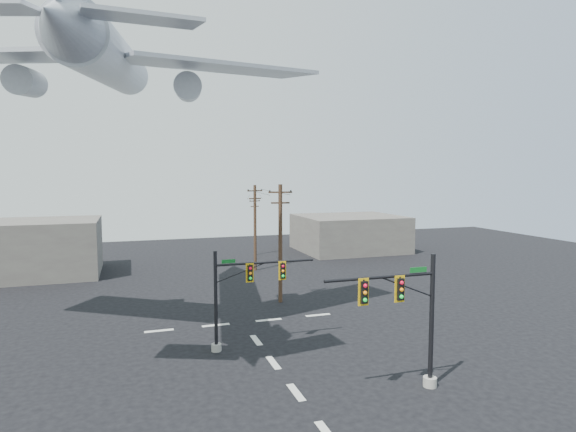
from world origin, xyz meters
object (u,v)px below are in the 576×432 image
object	(u,v)px
utility_pole_a	(280,241)
airliner	(109,61)
signal_mast_near	(410,319)
utility_pole_c	(255,225)
signal_mast_far	(238,296)
utility_pole_b	(255,226)

from	to	relation	value
utility_pole_a	airliner	distance (m)	18.97
utility_pole_a	signal_mast_near	bearing A→B (deg)	-77.70
utility_pole_c	signal_mast_far	bearing A→B (deg)	-122.65
signal_mast_near	utility_pole_a	size ratio (longest dim) A/B	0.69
signal_mast_far	airliner	xyz separation A→B (m)	(-7.32, 5.82, 15.03)
signal_mast_far	airliner	distance (m)	17.70
utility_pole_a	utility_pole_b	xyz separation A→B (m)	(1.33, 13.85, -0.20)
signal_mast_far	utility_pole_a	distance (m)	11.46
signal_mast_near	signal_mast_far	distance (m)	10.95
utility_pole_b	utility_pole_c	size ratio (longest dim) A/B	1.24
signal_mast_far	utility_pole_c	distance (m)	34.94
airliner	signal_mast_far	bearing A→B (deg)	-121.43
utility_pole_b	utility_pole_c	xyz separation A→B (m)	(2.52, 10.01, -0.98)
utility_pole_c	utility_pole_a	bearing A→B (deg)	-115.80
signal_mast_far	signal_mast_near	bearing A→B (deg)	-50.49
signal_mast_far	utility_pole_b	bearing A→B (deg)	73.21
signal_mast_near	utility_pole_b	world-z (taller)	utility_pole_b
signal_mast_far	utility_pole_c	bearing A→B (deg)	73.99
utility_pole_a	airliner	size ratio (longest dim) A/B	0.34
utility_pole_a	signal_mast_far	bearing A→B (deg)	-112.19
signal_mast_near	airliner	size ratio (longest dim) A/B	0.23
utility_pole_b	airliner	xyz separation A→B (m)	(-14.43, -17.75, 13.35)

